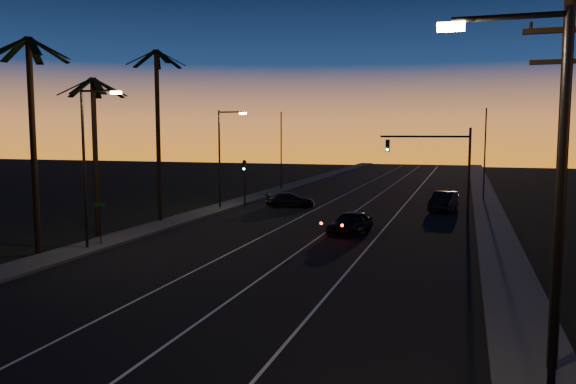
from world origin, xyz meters
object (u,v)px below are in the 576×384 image
(right_car, at_px, (444,201))
(cross_car, at_px, (290,200))
(utility_pole, at_px, (561,180))
(signal_mast, at_px, (438,156))
(lead_car, at_px, (350,223))

(right_car, height_order, cross_car, right_car)
(utility_pole, distance_m, cross_car, 35.88)
(utility_pole, height_order, cross_car, utility_pole)
(signal_mast, height_order, right_car, signal_mast)
(cross_car, bearing_deg, utility_pole, -61.06)
(utility_pole, distance_m, right_car, 33.35)
(utility_pole, xyz_separation_m, lead_car, (-9.49, 19.57, -4.57))
(signal_mast, distance_m, cross_car, 13.45)
(right_car, distance_m, cross_car, 13.27)
(lead_car, relative_size, right_car, 0.99)
(signal_mast, xyz_separation_m, right_car, (0.41, 2.80, -3.97))
(signal_mast, relative_size, lead_car, 1.41)
(utility_pole, relative_size, cross_car, 2.15)
(lead_car, height_order, right_car, right_car)
(utility_pole, bearing_deg, signal_mast, 98.47)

